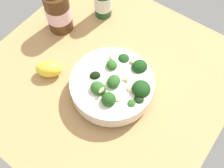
% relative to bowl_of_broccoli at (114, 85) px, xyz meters
% --- Properties ---
extents(ground_plane, '(0.65, 0.65, 0.05)m').
position_rel_bowl_of_broccoli_xyz_m(ground_plane, '(0.03, 0.05, -0.06)').
color(ground_plane, tan).
extents(bowl_of_broccoli, '(0.21, 0.22, 0.09)m').
position_rel_bowl_of_broccoli_xyz_m(bowl_of_broccoli, '(0.00, 0.00, 0.00)').
color(bowl_of_broccoli, silver).
rests_on(bowl_of_broccoli, ground_plane).
extents(lemon_wedge, '(0.08, 0.08, 0.05)m').
position_rel_bowl_of_broccoli_xyz_m(lemon_wedge, '(-0.06, 0.18, -0.01)').
color(lemon_wedge, yellow).
rests_on(lemon_wedge, ground_plane).
extents(bottle_tall, '(0.07, 0.07, 0.14)m').
position_rel_bowl_of_broccoli_xyz_m(bottle_tall, '(0.09, 0.26, 0.03)').
color(bottle_tall, '#472814').
rests_on(bottle_tall, ground_plane).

